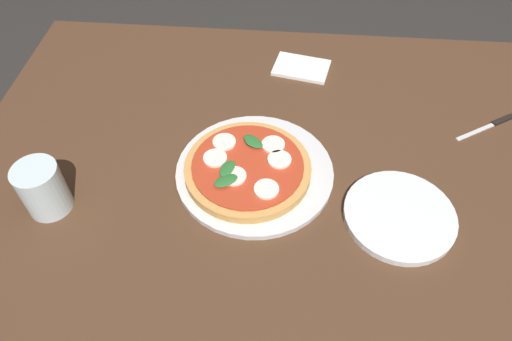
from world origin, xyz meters
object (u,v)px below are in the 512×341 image
object	(u,v)px
serving_tray	(256,172)
pizza	(249,168)
napkin	(302,68)
dining_table	(282,186)
plate_white	(401,216)
glass_cup	(44,189)
knife	(494,124)

from	to	relation	value
serving_tray	pizza	xyz separation A→B (m)	(0.01, 0.01, 0.02)
napkin	dining_table	bearing A→B (deg)	83.85
pizza	plate_white	size ratio (longest dim) A/B	1.21
glass_cup	knife	bearing A→B (deg)	-161.53
napkin	pizza	bearing A→B (deg)	74.48
dining_table	knife	xyz separation A→B (m)	(-0.45, -0.12, 0.11)
knife	glass_cup	bearing A→B (deg)	18.47
serving_tray	plate_white	xyz separation A→B (m)	(-0.27, 0.08, 0.00)
knife	glass_cup	size ratio (longest dim) A/B	1.41
dining_table	serving_tray	world-z (taller)	serving_tray
pizza	knife	xyz separation A→B (m)	(-0.51, -0.19, -0.02)
dining_table	napkin	distance (m)	0.31
serving_tray	glass_cup	size ratio (longest dim) A/B	3.06
dining_table	napkin	world-z (taller)	napkin
glass_cup	napkin	bearing A→B (deg)	-135.09
pizza	plate_white	world-z (taller)	pizza
serving_tray	dining_table	bearing A→B (deg)	-133.13
dining_table	serving_tray	bearing A→B (deg)	46.87
napkin	serving_tray	bearing A→B (deg)	76.22
serving_tray	plate_white	size ratio (longest dim) A/B	1.52
pizza	dining_table	bearing A→B (deg)	-136.28
serving_tray	napkin	distance (m)	0.35
dining_table	plate_white	bearing A→B (deg)	147.35
napkin	glass_cup	size ratio (longest dim) A/B	1.29
pizza	plate_white	distance (m)	0.29
dining_table	plate_white	size ratio (longest dim) A/B	6.39
pizza	plate_white	xyz separation A→B (m)	(-0.28, 0.08, -0.02)
serving_tray	glass_cup	world-z (taller)	glass_cup
dining_table	plate_white	world-z (taller)	plate_white
serving_tray	knife	world-z (taller)	serving_tray
glass_cup	plate_white	bearing A→B (deg)	-177.62
napkin	glass_cup	xyz separation A→B (m)	(0.45, 0.45, 0.05)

